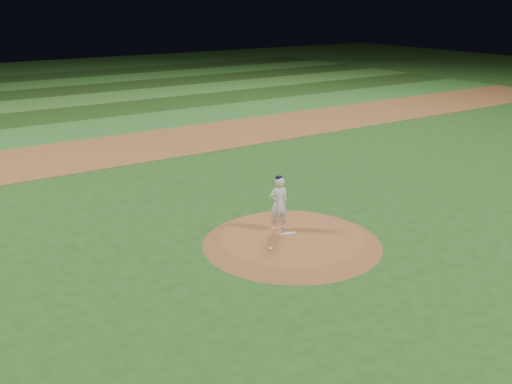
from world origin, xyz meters
name	(u,v)px	position (x,y,z in m)	size (l,w,h in m)	color
ground	(292,243)	(0.00, 0.00, 0.00)	(120.00, 120.00, 0.00)	#26561C
infield_dirt_band	(124,148)	(0.00, 14.00, 0.01)	(70.00, 6.00, 0.02)	#935B2D
outfield_stripe_0	(89,129)	(0.00, 19.50, 0.01)	(70.00, 5.00, 0.02)	#32762B
outfield_stripe_1	(64,115)	(0.00, 24.50, 0.01)	(70.00, 5.00, 0.02)	#234716
outfield_stripe_2	(44,103)	(0.00, 29.50, 0.01)	(70.00, 5.00, 0.02)	#3F7B2D
outfield_stripe_3	(27,94)	(0.00, 34.50, 0.01)	(70.00, 5.00, 0.02)	#214415
outfield_stripe_4	(14,86)	(0.00, 39.50, 0.01)	(70.00, 5.00, 0.02)	#37782B
outfield_stripe_5	(2,80)	(0.00, 44.50, 0.01)	(70.00, 5.00, 0.02)	#1D4114
pitchers_mound	(292,239)	(0.00, 0.00, 0.12)	(5.50, 5.50, 0.25)	#9A592F
pitching_rubber	(288,234)	(-0.04, 0.18, 0.26)	(0.54, 0.13, 0.03)	silver
rosin_bag	(271,249)	(-1.14, -0.48, 0.28)	(0.13, 0.13, 0.07)	white
pitcher_on_mound	(279,203)	(-0.05, 0.65, 1.13)	(0.69, 0.51, 1.78)	white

